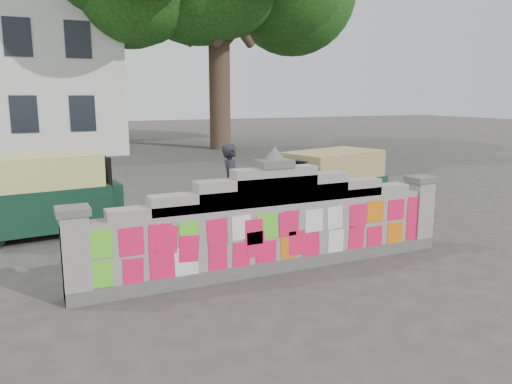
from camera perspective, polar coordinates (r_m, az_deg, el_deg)
ground at (r=8.23m, az=2.05°, el=-8.83°), size 100.00×100.00×0.00m
parapet_wall at (r=8.01m, az=2.10°, el=-3.79°), size 6.48×0.44×2.01m
cyclist_bike at (r=10.15m, az=-2.81°, el=-2.23°), size 1.91×1.24×0.95m
cyclist_rider at (r=10.08m, az=-2.83°, el=-0.41°), size 0.57×0.68×1.60m
pedestrian at (r=10.47m, az=2.87°, el=-0.01°), size 0.88×0.96×1.59m
rickshaw_left at (r=10.90m, az=-23.07°, el=-0.16°), size 3.01×1.61×1.64m
rickshaw_right at (r=11.43m, az=8.47°, el=0.88°), size 2.90×1.90×1.56m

